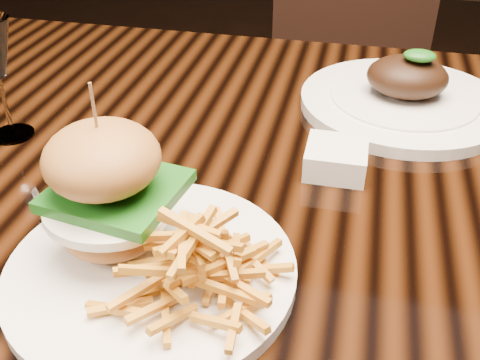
% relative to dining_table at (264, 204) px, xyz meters
% --- Properties ---
extents(dining_table, '(1.60, 0.90, 0.75)m').
position_rel_dining_table_xyz_m(dining_table, '(0.00, 0.00, 0.00)').
color(dining_table, black).
rests_on(dining_table, ground).
extents(burger_plate, '(0.29, 0.29, 0.20)m').
position_rel_dining_table_xyz_m(burger_plate, '(-0.07, -0.25, 0.13)').
color(burger_plate, white).
rests_on(burger_plate, dining_table).
extents(ramekin, '(0.10, 0.10, 0.04)m').
position_rel_dining_table_xyz_m(ramekin, '(0.09, -0.01, 0.09)').
color(ramekin, white).
rests_on(ramekin, dining_table).
extents(far_dish, '(0.31, 0.31, 0.10)m').
position_rel_dining_table_xyz_m(far_dish, '(0.18, 0.19, 0.10)').
color(far_dish, white).
rests_on(far_dish, dining_table).
extents(chair_far, '(0.50, 0.51, 0.95)m').
position_rel_dining_table_xyz_m(chair_far, '(0.08, 0.89, -0.13)').
color(chair_far, black).
rests_on(chair_far, ground).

